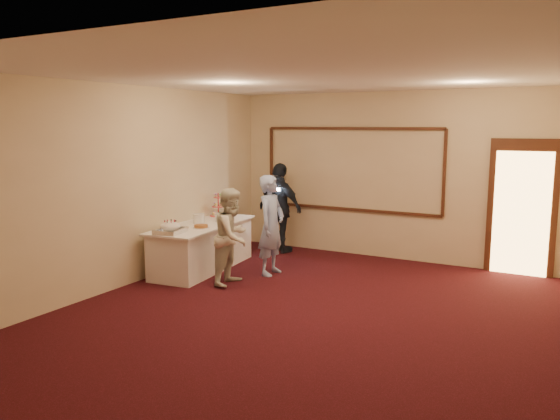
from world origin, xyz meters
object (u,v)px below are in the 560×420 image
object	(u,v)px
tart	(201,227)
woman	(232,236)
pavlova_tray	(170,228)
cupcake_stand	(218,207)
plate_stack_b	(220,217)
guest	(280,208)
man	(271,225)
buffet_table	(203,246)
plate_stack_a	(199,219)

from	to	relation	value
tart	woman	bearing A→B (deg)	-13.68
tart	woman	world-z (taller)	woman
pavlova_tray	cupcake_stand	xyz separation A→B (m)	(-0.28, 1.67, 0.08)
pavlova_tray	plate_stack_b	bearing A→B (deg)	86.15
guest	tart	bearing A→B (deg)	93.13
cupcake_stand	woman	xyz separation A→B (m)	(1.16, -1.29, -0.20)
cupcake_stand	tart	distance (m)	1.21
man	buffet_table	bearing A→B (deg)	101.73
cupcake_stand	guest	xyz separation A→B (m)	(0.79, 0.90, -0.08)
cupcake_stand	plate_stack_b	xyz separation A→B (m)	(0.36, -0.47, -0.09)
woman	guest	distance (m)	2.23
cupcake_stand	tart	size ratio (longest dim) A/B	1.79
plate_stack_b	guest	size ratio (longest dim) A/B	0.10
man	woman	xyz separation A→B (m)	(-0.25, -0.76, -0.07)
man	guest	size ratio (longest dim) A/B	0.95
buffet_table	pavlova_tray	distance (m)	0.99
plate_stack_b	woman	xyz separation A→B (m)	(0.80, -0.81, -0.11)
plate_stack_a	woman	bearing A→B (deg)	-26.59
pavlova_tray	woman	bearing A→B (deg)	23.43
cupcake_stand	pavlova_tray	bearing A→B (deg)	-80.42
man	guest	bearing A→B (deg)	22.55
woman	guest	world-z (taller)	guest
cupcake_stand	woman	size ratio (longest dim) A/B	0.31
pavlova_tray	plate_stack_a	world-z (taller)	pavlova_tray
cupcake_stand	plate_stack_a	size ratio (longest dim) A/B	2.34
plate_stack_b	cupcake_stand	bearing A→B (deg)	127.36
buffet_table	woman	bearing A→B (deg)	-27.69
pavlova_tray	plate_stack_a	xyz separation A→B (m)	(-0.13, 0.89, 0.00)
plate_stack_a	man	world-z (taller)	man
buffet_table	cupcake_stand	bearing A→B (deg)	106.07
plate_stack_a	plate_stack_b	size ratio (longest dim) A/B	1.12
cupcake_stand	guest	distance (m)	1.20
tart	guest	world-z (taller)	guest
woman	guest	xyz separation A→B (m)	(-0.38, 2.19, 0.12)
pavlova_tray	buffet_table	bearing A→B (deg)	93.40
pavlova_tray	man	size ratio (longest dim) A/B	0.34
buffet_table	man	size ratio (longest dim) A/B	1.44
plate_stack_b	buffet_table	bearing A→B (deg)	-112.17
cupcake_stand	man	bearing A→B (deg)	-20.67
tart	guest	xyz separation A→B (m)	(0.34, 2.01, 0.06)
pavlova_tray	tart	bearing A→B (deg)	74.14
tart	pavlova_tray	bearing A→B (deg)	-105.86
man	tart	bearing A→B (deg)	119.90
cupcake_stand	woman	bearing A→B (deg)	-47.93
cupcake_stand	guest	bearing A→B (deg)	48.92
buffet_table	plate_stack_b	distance (m)	0.58
tart	woman	xyz separation A→B (m)	(0.72, -0.18, -0.06)
plate_stack_b	man	xyz separation A→B (m)	(1.05, -0.06, -0.03)
pavlova_tray	guest	xyz separation A→B (m)	(0.50, 2.57, 0.00)
pavlova_tray	guest	distance (m)	2.62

